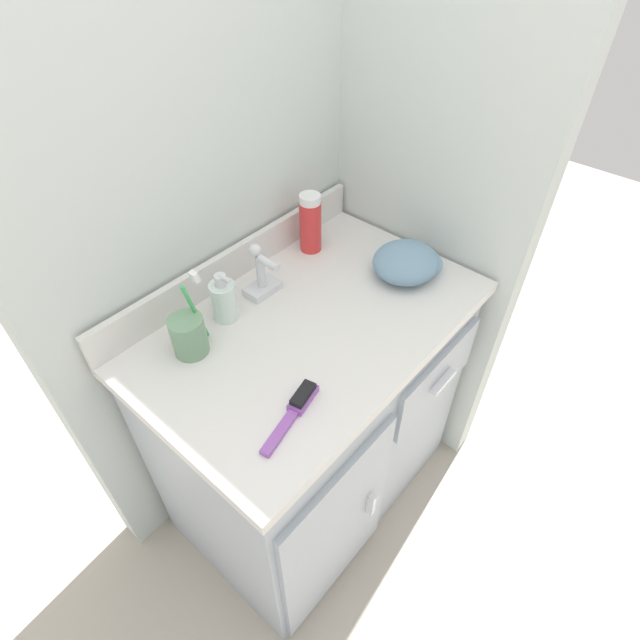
% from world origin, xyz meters
% --- Properties ---
extents(ground_plane, '(6.00, 6.00, 0.00)m').
position_xyz_m(ground_plane, '(0.00, 0.00, 0.00)').
color(ground_plane, '#ADA393').
extents(wall_back, '(1.03, 0.08, 2.20)m').
position_xyz_m(wall_back, '(0.00, 0.32, 1.10)').
color(wall_back, silver).
rests_on(wall_back, ground_plane).
extents(wall_right, '(0.08, 0.62, 2.20)m').
position_xyz_m(wall_right, '(0.48, 0.00, 1.10)').
color(wall_right, silver).
rests_on(wall_right, ground_plane).
extents(vanity, '(0.85, 0.56, 0.79)m').
position_xyz_m(vanity, '(-0.00, -0.00, 0.41)').
color(vanity, '#9EA8B2').
rests_on(vanity, ground_plane).
extents(backsplash, '(0.85, 0.02, 0.09)m').
position_xyz_m(backsplash, '(0.00, 0.26, 0.83)').
color(backsplash, silver).
rests_on(backsplash, vanity).
extents(sink_faucet, '(0.09, 0.09, 0.14)m').
position_xyz_m(sink_faucet, '(0.00, 0.16, 0.84)').
color(sink_faucet, silver).
rests_on(sink_faucet, vanity).
extents(toothbrush_cup, '(0.10, 0.08, 0.19)m').
position_xyz_m(toothbrush_cup, '(-0.25, 0.14, 0.84)').
color(toothbrush_cup, gray).
rests_on(toothbrush_cup, vanity).
extents(soap_dispenser, '(0.06, 0.06, 0.13)m').
position_xyz_m(soap_dispenser, '(-0.12, 0.16, 0.84)').
color(soap_dispenser, silver).
rests_on(soap_dispenser, vanity).
extents(shaving_cream_can, '(0.06, 0.06, 0.17)m').
position_xyz_m(shaving_cream_can, '(0.22, 0.20, 0.87)').
color(shaving_cream_can, red).
rests_on(shaving_cream_can, vanity).
extents(hairbrush, '(0.19, 0.07, 0.03)m').
position_xyz_m(hairbrush, '(-0.21, -0.15, 0.80)').
color(hairbrush, purple).
rests_on(hairbrush, vanity).
extents(hand_towel, '(0.19, 0.17, 0.08)m').
position_xyz_m(hand_towel, '(0.30, -0.07, 0.82)').
color(hand_towel, '#6B8EA8').
rests_on(hand_towel, vanity).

